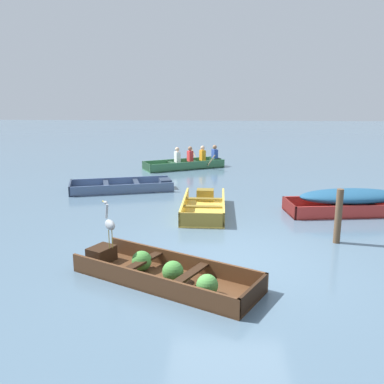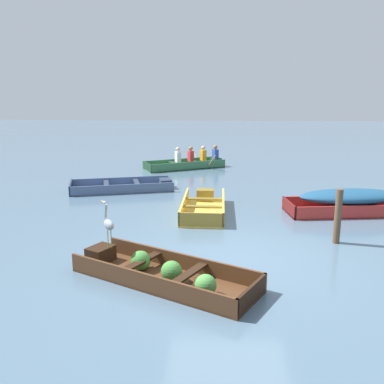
{
  "view_description": "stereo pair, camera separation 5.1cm",
  "coord_description": "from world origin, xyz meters",
  "px_view_note": "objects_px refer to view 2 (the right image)",
  "views": [
    {
      "loc": [
        -0.3,
        -7.66,
        3.13
      ],
      "look_at": [
        -0.97,
        4.13,
        0.35
      ],
      "focal_mm": 40.0,
      "sensor_mm": 36.0,
      "label": 1
    },
    {
      "loc": [
        -0.25,
        -7.66,
        3.13
      ],
      "look_at": [
        -0.97,
        4.13,
        0.35
      ],
      "focal_mm": 40.0,
      "sensor_mm": 36.0,
      "label": 2
    }
  ],
  "objects_px": {
    "dinghy_dark_varnish_foreground": "(161,273)",
    "skiff_yellow_mid_moored": "(204,207)",
    "skiff_red_near_moored": "(352,199)",
    "heron_on_dinghy": "(109,223)",
    "mooring_post": "(338,216)",
    "skiff_slate_blue_far_moored": "(126,187)",
    "rowboat_green_with_crew": "(190,162)"
  },
  "relations": [
    {
      "from": "skiff_red_near_moored",
      "to": "skiff_yellow_mid_moored",
      "type": "xyz_separation_m",
      "value": [
        -3.9,
        -0.09,
        -0.24
      ]
    },
    {
      "from": "skiff_slate_blue_far_moored",
      "to": "skiff_yellow_mid_moored",
      "type": "bearing_deg",
      "value": -42.8
    },
    {
      "from": "heron_on_dinghy",
      "to": "skiff_red_near_moored",
      "type": "bearing_deg",
      "value": 36.14
    },
    {
      "from": "skiff_red_near_moored",
      "to": "heron_on_dinghy",
      "type": "bearing_deg",
      "value": -143.86
    },
    {
      "from": "skiff_red_near_moored",
      "to": "mooring_post",
      "type": "height_order",
      "value": "mooring_post"
    },
    {
      "from": "mooring_post",
      "to": "skiff_red_near_moored",
      "type": "bearing_deg",
      "value": 66.8
    },
    {
      "from": "skiff_yellow_mid_moored",
      "to": "skiff_slate_blue_far_moored",
      "type": "relative_size",
      "value": 0.77
    },
    {
      "from": "dinghy_dark_varnish_foreground",
      "to": "rowboat_green_with_crew",
      "type": "bearing_deg",
      "value": 91.21
    },
    {
      "from": "skiff_red_near_moored",
      "to": "skiff_slate_blue_far_moored",
      "type": "relative_size",
      "value": 1.0
    },
    {
      "from": "dinghy_dark_varnish_foreground",
      "to": "skiff_red_near_moored",
      "type": "bearing_deg",
      "value": 44.73
    },
    {
      "from": "skiff_yellow_mid_moored",
      "to": "heron_on_dinghy",
      "type": "bearing_deg",
      "value": -111.8
    },
    {
      "from": "heron_on_dinghy",
      "to": "skiff_yellow_mid_moored",
      "type": "bearing_deg",
      "value": 68.2
    },
    {
      "from": "skiff_yellow_mid_moored",
      "to": "rowboat_green_with_crew",
      "type": "height_order",
      "value": "rowboat_green_with_crew"
    },
    {
      "from": "skiff_red_near_moored",
      "to": "rowboat_green_with_crew",
      "type": "bearing_deg",
      "value": 125.51
    },
    {
      "from": "skiff_red_near_moored",
      "to": "dinghy_dark_varnish_foreground",
      "type": "bearing_deg",
      "value": -135.27
    },
    {
      "from": "dinghy_dark_varnish_foreground",
      "to": "skiff_yellow_mid_moored",
      "type": "distance_m",
      "value": 4.38
    },
    {
      "from": "skiff_slate_blue_far_moored",
      "to": "heron_on_dinghy",
      "type": "distance_m",
      "value": 6.46
    },
    {
      "from": "skiff_red_near_moored",
      "to": "heron_on_dinghy",
      "type": "relative_size",
      "value": 4.13
    },
    {
      "from": "skiff_slate_blue_far_moored",
      "to": "skiff_red_near_moored",
      "type": "bearing_deg",
      "value": -19.73
    },
    {
      "from": "dinghy_dark_varnish_foreground",
      "to": "skiff_slate_blue_far_moored",
      "type": "xyz_separation_m",
      "value": [
        -2.05,
        6.77,
        -0.04
      ]
    },
    {
      "from": "skiff_slate_blue_far_moored",
      "to": "rowboat_green_with_crew",
      "type": "xyz_separation_m",
      "value": [
        1.82,
        4.26,
        0.13
      ]
    },
    {
      "from": "skiff_yellow_mid_moored",
      "to": "mooring_post",
      "type": "bearing_deg",
      "value": -38.2
    },
    {
      "from": "skiff_yellow_mid_moored",
      "to": "mooring_post",
      "type": "xyz_separation_m",
      "value": [
        2.89,
        -2.27,
        0.45
      ]
    },
    {
      "from": "skiff_red_near_moored",
      "to": "rowboat_green_with_crew",
      "type": "relative_size",
      "value": 1.02
    },
    {
      "from": "dinghy_dark_varnish_foreground",
      "to": "skiff_slate_blue_far_moored",
      "type": "height_order",
      "value": "dinghy_dark_varnish_foreground"
    },
    {
      "from": "dinghy_dark_varnish_foreground",
      "to": "skiff_yellow_mid_moored",
      "type": "relative_size",
      "value": 1.26
    },
    {
      "from": "rowboat_green_with_crew",
      "to": "skiff_yellow_mid_moored",
      "type": "bearing_deg",
      "value": -83.12
    },
    {
      "from": "rowboat_green_with_crew",
      "to": "mooring_post",
      "type": "height_order",
      "value": "mooring_post"
    },
    {
      "from": "skiff_slate_blue_far_moored",
      "to": "heron_on_dinghy",
      "type": "bearing_deg",
      "value": -80.45
    },
    {
      "from": "dinghy_dark_varnish_foreground",
      "to": "skiff_red_near_moored",
      "type": "distance_m",
      "value": 6.3
    },
    {
      "from": "heron_on_dinghy",
      "to": "mooring_post",
      "type": "relative_size",
      "value": 0.72
    },
    {
      "from": "skiff_red_near_moored",
      "to": "skiff_yellow_mid_moored",
      "type": "bearing_deg",
      "value": -178.68
    }
  ]
}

